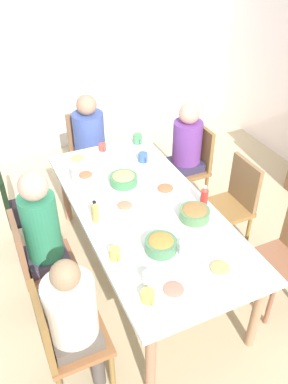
# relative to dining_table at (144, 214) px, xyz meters

# --- Properties ---
(ground_plane) EXTENTS (6.06, 6.06, 0.00)m
(ground_plane) POSITION_rel_dining_table_xyz_m (0.00, 0.00, -0.66)
(ground_plane) COLOR #C5B188
(wall_left) EXTENTS (0.12, 5.21, 2.60)m
(wall_left) POSITION_rel_dining_table_xyz_m (-2.58, 0.00, 0.64)
(wall_left) COLOR silver
(wall_left) RESTS_ON ground_plane
(dining_table) EXTENTS (2.20, 1.03, 0.73)m
(dining_table) POSITION_rel_dining_table_xyz_m (0.00, 0.00, 0.00)
(dining_table) COLOR white
(dining_table) RESTS_ON ground_plane
(chair_0) EXTENTS (0.40, 0.40, 0.90)m
(chair_0) POSITION_rel_dining_table_xyz_m (-0.73, -0.89, -0.15)
(chair_0) COLOR black
(chair_0) RESTS_ON ground_plane
(chair_1) EXTENTS (0.40, 0.40, 0.90)m
(chair_1) POSITION_rel_dining_table_xyz_m (0.73, 0.89, -0.15)
(chair_1) COLOR #905B3F
(chair_1) RESTS_ON ground_plane
(chair_2) EXTENTS (0.40, 0.40, 0.90)m
(chair_2) POSITION_rel_dining_table_xyz_m (0.00, -0.89, -0.15)
(chair_2) COLOR #93593A
(chair_2) RESTS_ON ground_plane
(person_2) EXTENTS (0.30, 0.30, 1.28)m
(person_2) POSITION_rel_dining_table_xyz_m (0.00, -0.80, 0.09)
(person_2) COLOR #3A3A40
(person_2) RESTS_ON ground_plane
(chair_3) EXTENTS (0.40, 0.40, 0.90)m
(chair_3) POSITION_rel_dining_table_xyz_m (0.73, -0.89, -0.15)
(chair_3) COLOR #955C35
(chair_3) RESTS_ON ground_plane
(person_3) EXTENTS (0.31, 0.31, 1.13)m
(person_3) POSITION_rel_dining_table_xyz_m (0.73, -0.80, 0.02)
(person_3) COLOR brown
(person_3) RESTS_ON ground_plane
(chair_4) EXTENTS (0.40, 0.40, 0.90)m
(chair_4) POSITION_rel_dining_table_xyz_m (-0.73, 0.89, -0.15)
(chair_4) COLOR brown
(chair_4) RESTS_ON ground_plane
(person_4) EXTENTS (0.30, 0.30, 1.18)m
(person_4) POSITION_rel_dining_table_xyz_m (-0.73, 0.80, 0.05)
(person_4) COLOR #323251
(person_4) RESTS_ON ground_plane
(chair_5) EXTENTS (0.40, 0.40, 0.90)m
(chair_5) POSITION_rel_dining_table_xyz_m (-1.48, 0.00, -0.15)
(chair_5) COLOR olive
(chair_5) RESTS_ON ground_plane
(person_5) EXTENTS (0.33, 0.33, 1.15)m
(person_5) POSITION_rel_dining_table_xyz_m (-1.39, 0.00, 0.04)
(person_5) COLOR #393D38
(person_5) RESTS_ON ground_plane
(chair_6) EXTENTS (0.40, 0.40, 0.90)m
(chair_6) POSITION_rel_dining_table_xyz_m (0.00, 0.89, -0.15)
(chair_6) COLOR olive
(chair_6) RESTS_ON ground_plane
(plate_0) EXTENTS (0.24, 0.24, 0.04)m
(plate_0) POSITION_rel_dining_table_xyz_m (0.82, 0.17, 0.08)
(plate_0) COLOR silver
(plate_0) RESTS_ON dining_table
(plate_1) EXTENTS (0.24, 0.24, 0.04)m
(plate_1) POSITION_rel_dining_table_xyz_m (-0.13, 0.26, 0.08)
(plate_1) COLOR white
(plate_1) RESTS_ON dining_table
(plate_2) EXTENTS (0.22, 0.22, 0.04)m
(plate_2) POSITION_rel_dining_table_xyz_m (-0.61, -0.29, 0.08)
(plate_2) COLOR silver
(plate_2) RESTS_ON dining_table
(plate_3) EXTENTS (0.23, 0.23, 0.04)m
(plate_3) POSITION_rel_dining_table_xyz_m (-0.91, -0.27, 0.08)
(plate_3) COLOR white
(plate_3) RESTS_ON dining_table
(plate_4) EXTENTS (0.24, 0.24, 0.04)m
(plate_4) POSITION_rel_dining_table_xyz_m (0.86, -0.19, 0.08)
(plate_4) COLOR white
(plate_4) RESTS_ON dining_table
(plate_5) EXTENTS (0.22, 0.22, 0.04)m
(plate_5) POSITION_rel_dining_table_xyz_m (-0.06, -0.14, 0.08)
(plate_5) COLOR white
(plate_5) RESTS_ON dining_table
(bowl_0) EXTENTS (0.23, 0.23, 0.10)m
(bowl_0) POSITION_rel_dining_table_xyz_m (0.29, 0.30, 0.12)
(bowl_0) COLOR #537F4E
(bowl_0) RESTS_ON dining_table
(bowl_1) EXTENTS (0.24, 0.24, 0.10)m
(bowl_1) POSITION_rel_dining_table_xyz_m (-0.38, -0.02, 0.12)
(bowl_1) COLOR #42824F
(bowl_1) RESTS_ON dining_table
(bowl_2) EXTENTS (0.22, 0.22, 0.11)m
(bowl_2) POSITION_rel_dining_table_xyz_m (0.49, -0.10, 0.12)
(bowl_2) COLOR #487B53
(bowl_2) RESTS_ON dining_table
(cup_0) EXTENTS (0.11, 0.08, 0.10)m
(cup_0) POSITION_rel_dining_table_xyz_m (0.74, -0.30, 0.12)
(cup_0) COLOR white
(cup_0) RESTS_ON dining_table
(cup_1) EXTENTS (0.12, 0.09, 0.09)m
(cup_1) POSITION_rel_dining_table_xyz_m (-0.64, 0.28, 0.11)
(cup_1) COLOR #3C619A
(cup_1) RESTS_ON dining_table
(cup_2) EXTENTS (0.11, 0.07, 0.07)m
(cup_2) POSITION_rel_dining_table_xyz_m (-0.99, 0.01, 0.10)
(cup_2) COLOR #D3453C
(cup_2) RESTS_ON dining_table
(cup_3) EXTENTS (0.12, 0.08, 0.10)m
(cup_3) POSITION_rel_dining_table_xyz_m (0.59, 0.04, 0.12)
(cup_3) COLOR white
(cup_3) RESTS_ON dining_table
(cup_4) EXTENTS (0.12, 0.09, 0.07)m
(cup_4) POSITION_rel_dining_table_xyz_m (0.85, -0.36, 0.10)
(cup_4) COLOR #E9C952
(cup_4) RESTS_ON dining_table
(cup_5) EXTENTS (0.12, 0.09, 0.10)m
(cup_5) POSITION_rel_dining_table_xyz_m (-0.98, 0.38, 0.12)
(cup_5) COLOR #4B905E
(cup_5) RESTS_ON dining_table
(cup_6) EXTENTS (0.11, 0.08, 0.09)m
(cup_6) POSITION_rel_dining_table_xyz_m (0.44, -0.42, 0.11)
(cup_6) COLOR #E6C455
(cup_6) RESTS_ON dining_table
(bottle_0) EXTENTS (0.06, 0.06, 0.19)m
(bottle_0) POSITION_rel_dining_table_xyz_m (-0.00, -0.41, 0.15)
(bottle_0) COLOR tan
(bottle_0) RESTS_ON dining_table
(bottle_1) EXTENTS (0.06, 0.06, 0.22)m
(bottle_1) POSITION_rel_dining_table_xyz_m (-0.51, -0.41, 0.17)
(bottle_1) COLOR silver
(bottle_1) RESTS_ON dining_table
(bottle_2) EXTENTS (0.06, 0.06, 0.19)m
(bottle_2) POSITION_rel_dining_table_xyz_m (0.18, 0.45, 0.15)
(bottle_2) COLOR red
(bottle_2) RESTS_ON dining_table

